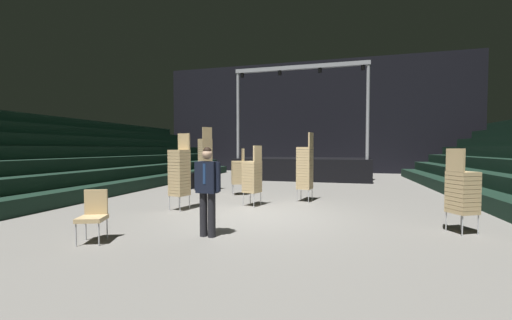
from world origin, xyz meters
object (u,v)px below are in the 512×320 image
Objects in this scene: chair_stack_front_left at (205,159)px; chair_stack_mid_right at (238,172)px; equipment_road_case at (183,181)px; chair_stack_front_right at (305,167)px; stage_riser at (302,167)px; loose_chair_near_man at (93,213)px; man_with_tie at (207,186)px; chair_stack_mid_centre at (462,191)px; chair_stack_mid_left at (252,176)px; chair_stack_rear_left at (180,172)px.

chair_stack_mid_right is (1.64, -0.73, -0.42)m from chair_stack_front_left.
chair_stack_front_left is at bearing -14.35° from equipment_road_case.
stage_riser is at bearing 19.51° from chair_stack_front_right.
chair_stack_front_right reaches higher than loose_chair_near_man.
man_with_tie is 1.02× the size of chair_stack_mid_centre.
chair_stack_front_right is 1.88m from chair_stack_mid_left.
chair_stack_rear_left is 2.37× the size of equipment_road_case.
stage_riser is 7.49m from chair_stack_front_right.
chair_stack_rear_left reaches higher than chair_stack_mid_left.
chair_stack_mid_left is (2.74, -2.69, -0.38)m from chair_stack_front_left.
equipment_road_case is (-5.34, 1.79, -0.78)m from chair_stack_front_right.
man_with_tie is at bearing -115.18° from chair_stack_front_left.
chair_stack_front_left reaches higher than man_with_tie.
stage_riser is at bearing 11.25° from chair_stack_front_left.
chair_stack_mid_right is at bearing -71.87° from man_with_tie.
chair_stack_mid_left is 2.24m from chair_stack_mid_right.
chair_stack_front_right is 1.24× the size of chair_stack_mid_left.
stage_riser reaches higher than chair_stack_front_left.
stage_riser is at bearing -39.00° from chair_stack_mid_right.
chair_stack_front_left is 1.50× the size of chair_stack_mid_centre.
loose_chair_near_man is (-2.39, -12.74, -0.13)m from stage_riser.
chair_stack_mid_left is at bearing -135.33° from loose_chair_near_man.
loose_chair_near_man is at bearing -98.30° from chair_stack_mid_centre.
chair_stack_mid_left is (-0.02, 3.29, -0.08)m from man_with_tie.
equipment_road_case is 0.95× the size of loose_chair_near_man.
chair_stack_front_right is (0.91, -7.42, 0.45)m from stage_riser.
equipment_road_case is at bearing 70.55° from chair_stack_mid_left.
man_with_tie is 3.29m from chair_stack_mid_left.
stage_riser is at bearing -121.62° from loose_chair_near_man.
chair_stack_front_left is at bearing -62.23° from chair_stack_rear_left.
equipment_road_case is at bearing -128.23° from stage_riser.
loose_chair_near_man is at bearing -132.64° from chair_stack_front_left.
loose_chair_near_man is at bearing 102.49° from chair_stack_rear_left.
loose_chair_near_man is at bearing -100.62° from stage_riser.
chair_stack_front_left is 1.50× the size of chair_stack_mid_right.
chair_stack_front_left reaches higher than chair_stack_rear_left.
man_with_tie is 0.81× the size of chair_stack_rear_left.
equipment_road_case is (-3.91, 2.99, -0.57)m from chair_stack_mid_left.
loose_chair_near_man is at bearing 160.71° from chair_stack_front_right.
equipment_road_case is (-1.17, 0.30, -0.95)m from chair_stack_front_left.
loose_chair_near_man is at bearing 173.63° from chair_stack_mid_left.
chair_stack_rear_left is (-1.81, 2.19, 0.08)m from man_with_tie.
chair_stack_mid_left reaches higher than chair_stack_mid_right.
chair_stack_front_left reaches higher than chair_stack_mid_left.
chair_stack_mid_centre is at bearing -91.55° from chair_stack_mid_left.
man_with_tie is 4.70m from chair_stack_front_right.
chair_stack_front_right is at bearing -101.37° from man_with_tie.
chair_stack_front_right reaches higher than chair_stack_rear_left.
stage_riser is 7.96× the size of equipment_road_case.
chair_stack_front_left is at bearing 40.63° from chair_stack_mid_right.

